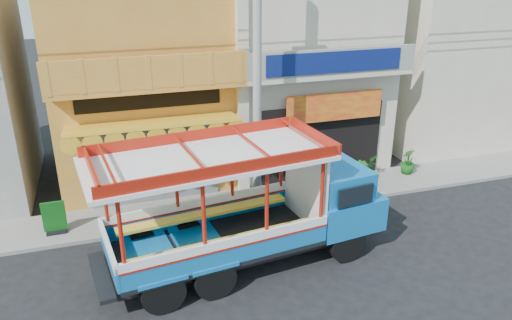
{
  "coord_description": "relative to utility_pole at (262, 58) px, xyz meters",
  "views": [
    {
      "loc": [
        -5.42,
        -10.42,
        7.78
      ],
      "look_at": [
        -1.29,
        2.5,
        2.2
      ],
      "focal_mm": 35.0,
      "sensor_mm": 36.0,
      "label": 1
    }
  ],
  "objects": [
    {
      "name": "filler_building_right",
      "position": [
        9.85,
        4.7,
        -1.23
      ],
      "size": [
        6.0,
        6.0,
        7.6
      ],
      "primitive_type": "cube",
      "color": "beige",
      "rests_on": "ground"
    },
    {
      "name": "green_sign",
      "position": [
        -6.3,
        0.4,
        -4.48
      ],
      "size": [
        0.66,
        0.32,
        1.02
      ],
      "color": "black",
      "rests_on": "sidewalk"
    },
    {
      "name": "utility_pole",
      "position": [
        0.0,
        0.0,
        0.0
      ],
      "size": [
        28.0,
        0.26,
        9.0
      ],
      "color": "gray",
      "rests_on": "ground"
    },
    {
      "name": "shophouse_left",
      "position": [
        -3.15,
        4.66,
        -0.92
      ],
      "size": [
        6.0,
        7.5,
        8.24
      ],
      "color": "#BF7A2A",
      "rests_on": "ground"
    },
    {
      "name": "ground",
      "position": [
        0.85,
        -3.3,
        -5.03
      ],
      "size": [
        90.0,
        90.0,
        0.0
      ],
      "primitive_type": "plane",
      "color": "black",
      "rests_on": "ground"
    },
    {
      "name": "songthaew_truck",
      "position": [
        -0.8,
        -2.6,
        -3.31
      ],
      "size": [
        7.89,
        3.37,
        3.57
      ],
      "color": "black",
      "rests_on": "ground"
    },
    {
      "name": "sidewalk",
      "position": [
        0.85,
        0.7,
        -4.97
      ],
      "size": [
        30.0,
        2.0,
        0.12
      ],
      "primitive_type": "cube",
      "color": "slate",
      "rests_on": "ground"
    },
    {
      "name": "potted_plant_b",
      "position": [
        3.74,
        0.29,
        -4.39
      ],
      "size": [
        0.61,
        0.69,
        1.05
      ],
      "primitive_type": "imported",
      "rotation": [
        0.0,
        0.0,
        1.86
      ],
      "color": "#164F16",
      "rests_on": "sidewalk"
    },
    {
      "name": "potted_plant_c",
      "position": [
        6.15,
        1.03,
        -4.43
      ],
      "size": [
        0.73,
        0.73,
        0.96
      ],
      "primitive_type": "imported",
      "rotation": [
        0.0,
        0.0,
        4.23
      ],
      "color": "#164F16",
      "rests_on": "sidewalk"
    },
    {
      "name": "party_pilaster",
      "position": [
        -0.15,
        1.55,
        -1.03
      ],
      "size": [
        0.35,
        0.3,
        8.0
      ],
      "primitive_type": "cube",
      "color": "beige",
      "rests_on": "ground"
    },
    {
      "name": "potted_plant_a",
      "position": [
        4.45,
        1.11,
        -4.47
      ],
      "size": [
        1.04,
        1.04,
        0.88
      ],
      "primitive_type": "imported",
      "rotation": [
        0.0,
        0.0,
        0.78
      ],
      "color": "#164F16",
      "rests_on": "sidewalk"
    },
    {
      "name": "shophouse_right",
      "position": [
        2.85,
        4.66,
        -0.93
      ],
      "size": [
        6.0,
        6.75,
        8.24
      ],
      "color": "beige",
      "rests_on": "ground"
    }
  ]
}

